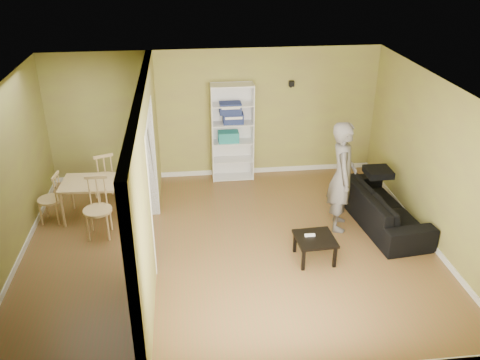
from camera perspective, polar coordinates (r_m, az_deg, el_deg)
The scene contains 15 objects.
room_shell at distance 7.59m, azimuth -1.33°, elevation 0.61°, with size 6.50×6.50×6.50m.
partition at distance 7.59m, azimuth -10.38°, elevation 0.15°, with size 0.22×5.50×2.60m, color #92804D, non-canonical shape.
wall_speaker at distance 10.10m, azimuth 5.80°, elevation 10.71°, with size 0.10×0.10×0.10m, color black.
sofa at distance 9.02m, azimuth 15.79°, elevation -2.37°, with size 0.93×2.16×0.82m, color black.
person at distance 8.44m, azimuth 11.50°, elevation 1.39°, with size 0.63×0.81×2.22m, color slate.
bookshelf at distance 10.13m, azimuth -0.89°, elevation 5.43°, with size 0.83×0.36×1.97m.
paper_box_teal at distance 10.10m, azimuth -1.31°, elevation 4.89°, with size 0.40×0.26×0.21m, color #226C6C.
paper_box_navy_b at distance 9.98m, azimuth -0.78°, elevation 6.97°, with size 0.40×0.26×0.20m, color #1E2B49.
paper_box_navy_c at distance 9.90m, azimuth -1.10°, elevation 8.16°, with size 0.42×0.27×0.21m, color navy.
coffee_table at distance 7.87m, azimuth 8.42°, elevation -6.78°, with size 0.58×0.58×0.39m.
game_controller at distance 7.86m, azimuth 7.84°, elevation -6.15°, with size 0.16×0.04×0.03m, color white.
dining_table at distance 9.13m, azimuth -16.02°, elevation -0.62°, with size 1.11×0.74×0.69m.
chair_left at distance 9.30m, azimuth -20.59°, elevation -1.92°, with size 0.42×0.42×0.91m, color tan, non-canonical shape.
chair_near at distance 8.59m, azimuth -15.72°, elevation -3.12°, with size 0.47×0.47×1.03m, color tan, non-canonical shape.
chair_far at distance 9.72m, azimuth -15.06°, elevation 0.43°, with size 0.46×0.46×1.00m, color tan, non-canonical shape.
Camera 1 is at (-0.62, -6.82, 4.58)m, focal length 38.00 mm.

